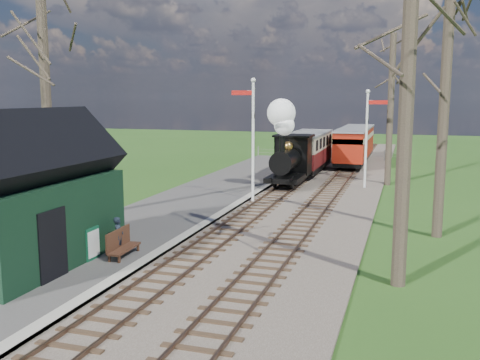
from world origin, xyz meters
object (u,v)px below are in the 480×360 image
Objects in this scene: red_carriage_a at (351,147)px; red_carriage_b at (358,141)px; bench at (121,244)px; coach at (308,150)px; semaphore_far at (368,131)px; locomotive at (289,149)px; sign_board at (93,244)px; semaphore_near at (252,131)px; station_shed at (29,198)px; person at (119,236)px.

red_carriage_a is 5.50m from red_carriage_b.
coach is at bearing 84.41° from bench.
locomotive is at bearing -168.10° from semaphore_far.
bench is (-2.10, -15.54, -1.68)m from locomotive.
red_carriage_b is (0.00, 5.50, 0.00)m from red_carriage_a.
sign_board is at bearing -112.79° from semaphore_far.
semaphore_near is 6.03× the size of sign_board.
semaphore_far is at bearing 67.21° from sign_board.
locomotive reaches higher than red_carriage_a.
station_shed is 27.67m from red_carriage_a.
locomotive is (0.76, 5.08, -1.33)m from semaphore_near.
sign_board is (-5.39, -25.83, -0.89)m from red_carriage_a.
locomotive is (-4.39, -0.92, -1.06)m from semaphore_far.
station_shed reaches higher than red_carriage_a.
sign_board is at bearing 32.37° from station_shed.
person is at bearing 137.75° from bench.
coach reaches higher than red_carriage_a.
coach reaches higher than person.
bench is (-4.71, -25.26, -0.99)m from red_carriage_a.
coach is at bearing -125.52° from red_carriage_a.
coach is at bearing -20.17° from person.
station_shed is 1.14× the size of red_carriage_a.
person reaches higher than bench.
locomotive is (4.29, 17.08, 0.02)m from station_shed.
coach is (-4.37, 5.15, -1.68)m from semaphore_far.
station_shed is at bearing -102.06° from red_carriage_b.
locomotive is at bearing -99.74° from red_carriage_b.
semaphore_near is at bearing 79.65° from sign_board.
locomotive reaches higher than station_shed.
locomotive is 0.62× the size of coach.
red_carriage_a is (3.37, 14.79, -2.02)m from semaphore_near.
person is (-2.26, -15.40, -1.47)m from locomotive.
coach is at bearing 79.48° from station_shed.
semaphore_near is 10.80m from person.
locomotive is at bearing 82.30° from bench.
semaphore_far reaches higher than red_carriage_b.
semaphore_far is 1.14× the size of locomotive.
semaphore_near is 4.97× the size of person.
semaphore_far is at bearing 49.40° from semaphore_near.
station_shed is at bearing -144.90° from bench.
bench is (-6.49, -16.47, -2.73)m from semaphore_far.
coach is 9.50m from red_carriage_b.
semaphore_near is 10.97m from bench.
locomotive reaches higher than coach.
bench is at bearing -97.70° from locomotive.
sign_board is (1.51, 0.96, -1.55)m from station_shed.
sign_board is 0.65× the size of bench.
station_shed is at bearing -104.09° from locomotive.
person is (0.52, 0.72, 0.11)m from sign_board.
station_shed is 2.37m from sign_board.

